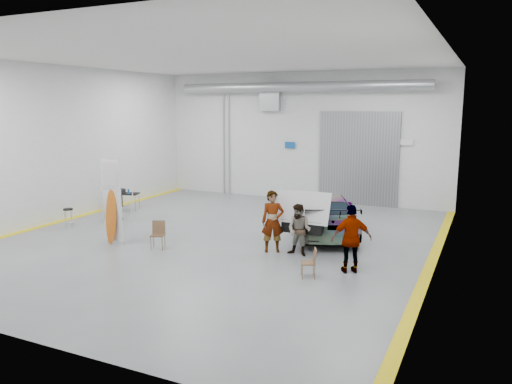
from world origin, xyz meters
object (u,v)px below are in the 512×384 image
at_px(sedan_car, 325,214).
at_px(person_b, 299,230).
at_px(work_table, 124,193).
at_px(folding_chair_near, 158,240).
at_px(person_a, 273,221).
at_px(surfboard_display, 112,208).
at_px(person_c, 352,239).
at_px(shop_stool, 69,218).
at_px(office_chair, 116,208).
at_px(folding_chair_far, 308,268).

distance_m(sedan_car, person_b, 2.82).
bearing_deg(work_table, folding_chair_near, -40.93).
height_order(person_a, surfboard_display, surfboard_display).
relative_size(person_c, shop_stool, 2.61).
distance_m(work_table, office_chair, 1.93).
bearing_deg(person_a, sedan_car, 46.45).
xyz_separation_m(sedan_car, person_c, (1.89, -3.68, 0.22)).
height_order(folding_chair_near, shop_stool, folding_chair_near).
distance_m(person_b, folding_chair_near, 4.48).
height_order(sedan_car, person_c, person_c).
distance_m(person_b, shop_stool, 8.94).
bearing_deg(office_chair, sedan_car, -8.91).
relative_size(surfboard_display, folding_chair_far, 3.74).
distance_m(sedan_car, folding_chair_far, 4.68).
relative_size(sedan_car, person_b, 3.15).
relative_size(person_a, folding_chair_near, 2.19).
xyz_separation_m(surfboard_display, shop_stool, (-2.98, 1.00, -0.83)).
xyz_separation_m(folding_chair_far, work_table, (-10.04, 4.72, 0.50)).
bearing_deg(folding_chair_near, office_chair, 123.79).
relative_size(folding_chair_near, work_table, 0.67).
bearing_deg(office_chair, person_a, -29.48).
relative_size(person_a, shop_stool, 2.66).
height_order(person_a, person_b, person_a).
height_order(person_b, surfboard_display, surfboard_display).
relative_size(sedan_car, work_table, 3.83).
distance_m(folding_chair_far, work_table, 11.11).
height_order(surfboard_display, folding_chair_near, surfboard_display).
bearing_deg(person_c, person_b, -55.08).
bearing_deg(work_table, person_b, -18.09).
bearing_deg(office_chair, surfboard_display, -70.08).
bearing_deg(surfboard_display, work_table, 132.40).
distance_m(person_a, folding_chair_near, 3.69).
bearing_deg(folding_chair_far, person_b, -177.62).
bearing_deg(person_c, folding_chair_far, 14.07).
xyz_separation_m(sedan_car, surfboard_display, (-5.87, -4.20, 0.47)).
xyz_separation_m(sedan_car, person_b, (0.08, -2.82, 0.07)).
bearing_deg(person_c, work_table, -49.00).
height_order(work_table, office_chair, office_chair).
distance_m(person_c, work_table, 11.61).
bearing_deg(person_a, folding_chair_near, 172.84).
relative_size(folding_chair_far, shop_stool, 1.09).
relative_size(person_c, work_table, 1.45).
xyz_separation_m(person_c, surfboard_display, (-7.76, -0.52, 0.25)).
xyz_separation_m(person_a, surfboard_display, (-5.07, -1.41, 0.23)).
relative_size(person_b, work_table, 1.21).
xyz_separation_m(shop_stool, work_table, (-0.22, 3.37, 0.38)).
relative_size(folding_chair_far, office_chair, 0.71).
bearing_deg(folding_chair_far, person_a, -159.77).
bearing_deg(shop_stool, office_chair, 66.24).
bearing_deg(shop_stool, folding_chair_far, -7.82).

